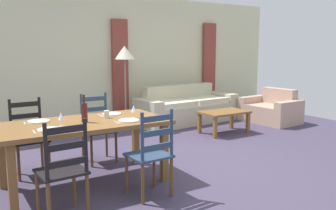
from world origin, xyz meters
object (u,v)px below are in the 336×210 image
coffee_cup_primary (107,114)px  armchair_upholstered (272,111)px  wine_glass_near_left (61,117)px  couch (186,109)px  wine_bottle (84,112)px  dining_table (84,129)px  dining_chair_near_right (151,154)px  dining_chair_far_right (97,128)px  coffee_table (224,115)px  standing_lamp (125,58)px  dining_chair_far_left (29,137)px  dining_chair_near_left (63,170)px  wine_glass_near_right (134,109)px

coffee_cup_primary → armchair_upholstered: coffee_cup_primary is taller
wine_glass_near_left → couch: bearing=36.6°
wine_bottle → dining_table: bearing=90.9°
dining_chair_near_right → wine_glass_near_left: bearing=142.5°
wine_bottle → coffee_cup_primary: bearing=18.9°
dining_table → dining_chair_far_right: size_ratio=1.98×
coffee_table → standing_lamp: (-1.38, 1.40, 1.06)m
dining_chair_far_right → couch: 3.05m
wine_bottle → dining_chair_far_left: bearing=122.5°
coffee_table → dining_chair_far_right: bearing=-172.2°
coffee_cup_primary → dining_table: bearing=-165.7°
dining_chair_far_left → dining_chair_near_left: bearing=-89.2°
dining_table → wine_glass_near_left: (-0.29, -0.13, 0.20)m
dining_table → couch: couch is taller
dining_table → dining_chair_near_left: dining_chair_near_left is taller
armchair_upholstered → standing_lamp: size_ratio=0.74×
wine_glass_near_left → wine_glass_near_right: size_ratio=1.00×
dining_chair_near_right → dining_chair_far_right: size_ratio=1.00×
wine_bottle → wine_glass_near_left: size_ratio=1.96×
couch → wine_glass_near_left: bearing=-143.4°
dining_chair_far_left → coffee_table: size_ratio=1.07×
dining_table → dining_chair_near_left: bearing=-121.5°
dining_chair_far_left → coffee_cup_primary: size_ratio=10.67×
coffee_table → dining_table: bearing=-159.8°
wine_bottle → wine_glass_near_right: wine_bottle is taller
dining_chair_far_right → coffee_cup_primary: bearing=-100.9°
dining_chair_near_right → coffee_cup_primary: bearing=101.7°
dining_chair_far_right → wine_glass_near_right: (0.13, -0.89, 0.38)m
dining_table → dining_chair_far_right: bearing=60.0°
couch → dining_chair_far_right: bearing=-148.8°
dining_chair_near_right → dining_chair_far_left: bearing=123.4°
dining_chair_near_right → wine_bottle: (-0.48, 0.70, 0.39)m
dining_table → wine_bottle: size_ratio=6.01×
dining_table → standing_lamp: 3.15m
wine_glass_near_right → armchair_upholstered: bearing=20.2°
dining_chair_far_right → wine_glass_near_left: size_ratio=5.96×
wine_glass_near_left → standing_lamp: bearing=53.2°
dining_chair_far_left → dining_chair_far_right: bearing=2.5°
standing_lamp → couch: bearing=-7.8°
coffee_cup_primary → coffee_table: bearing=20.8°
dining_chair_far_right → wine_glass_near_left: 1.23m
coffee_cup_primary → coffee_table: size_ratio=0.10×
wine_glass_near_left → coffee_table: wine_glass_near_left is taller
couch → coffee_table: bearing=-88.2°
wine_bottle → armchair_upholstered: wine_bottle is taller
wine_bottle → coffee_cup_primary: 0.34m
coffee_table → dining_chair_far_left: bearing=-173.5°
dining_table → coffee_cup_primary: 0.35m
dining_chair_near_right → dining_chair_far_right: same height
dining_chair_near_left → dining_chair_near_right: 0.94m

